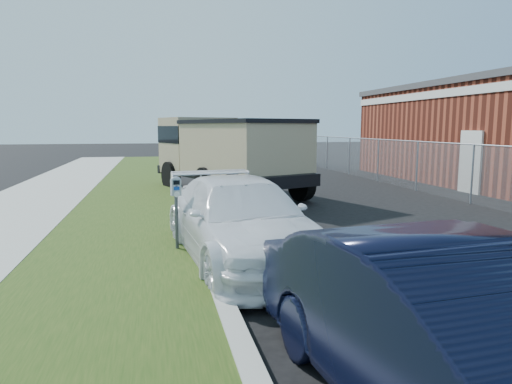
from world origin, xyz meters
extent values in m
plane|color=black|center=(0.00, 0.00, 0.00)|extent=(120.00, 120.00, 0.00)
cube|color=gray|center=(-2.60, 2.00, 0.07)|extent=(0.25, 50.00, 0.15)
cube|color=#213D10|center=(-4.20, 2.00, 0.07)|extent=(3.00, 50.00, 0.13)
plane|color=slate|center=(6.00, 7.00, 0.90)|extent=(0.00, 30.00, 30.00)
cylinder|color=#90959D|center=(6.00, 7.00, 1.80)|extent=(0.04, 30.00, 0.04)
cylinder|color=#90959D|center=(6.00, 4.00, 0.90)|extent=(0.06, 0.06, 1.80)
cylinder|color=#90959D|center=(6.00, 7.00, 0.90)|extent=(0.06, 0.06, 1.80)
cylinder|color=#90959D|center=(6.00, 10.00, 0.90)|extent=(0.06, 0.06, 1.80)
cylinder|color=#90959D|center=(6.00, 13.00, 0.90)|extent=(0.06, 0.06, 1.80)
cylinder|color=#90959D|center=(6.00, 16.00, 0.90)|extent=(0.06, 0.06, 1.80)
cylinder|color=#90959D|center=(6.00, 19.00, 0.90)|extent=(0.06, 0.06, 1.80)
cylinder|color=#90959D|center=(6.00, 22.00, 0.90)|extent=(0.06, 0.06, 1.80)
cube|color=silver|center=(7.48, 8.00, 3.60)|extent=(0.06, 14.00, 0.30)
cube|color=silver|center=(7.45, 6.00, 1.10)|extent=(0.08, 1.10, 2.20)
cylinder|color=#3F4247|center=(-3.05, 0.18, 0.60)|extent=(0.07, 0.07, 0.96)
cube|color=gray|center=(-3.05, 0.18, 1.25)|extent=(0.19, 0.15, 0.29)
ellipsoid|color=gray|center=(-3.05, 0.18, 1.39)|extent=(0.20, 0.15, 0.11)
cube|color=black|center=(-3.04, 0.12, 1.34)|extent=(0.11, 0.03, 0.08)
cube|color=#0D3697|center=(-3.04, 0.12, 1.24)|extent=(0.10, 0.03, 0.07)
cylinder|color=silver|center=(-3.04, 0.12, 1.13)|extent=(0.10, 0.03, 0.11)
cube|color=#3F4247|center=(-3.04, 0.12, 1.27)|extent=(0.04, 0.01, 0.05)
imported|color=white|center=(-1.96, -0.37, 0.71)|extent=(2.54, 5.12, 1.43)
imported|color=black|center=(-1.24, -5.17, 0.73)|extent=(1.99, 4.56, 1.46)
cube|color=black|center=(-0.89, 7.45, 0.76)|extent=(4.58, 7.09, 0.37)
cube|color=#9B8664|center=(-1.76, 9.70, 1.63)|extent=(2.98, 2.65, 2.10)
cube|color=black|center=(-1.76, 9.70, 2.04)|extent=(3.02, 2.68, 0.63)
cube|color=#9B8664|center=(-0.59, 6.67, 1.63)|extent=(3.94, 5.02, 1.68)
cube|color=black|center=(-0.59, 6.67, 2.50)|extent=(4.07, 5.15, 0.13)
cube|color=black|center=(-2.12, 10.63, 0.68)|extent=(2.40, 1.06, 0.31)
cylinder|color=black|center=(-2.85, 9.16, 0.52)|extent=(0.69, 1.10, 1.05)
cylinder|color=black|center=(-0.60, 10.04, 0.52)|extent=(0.69, 1.10, 1.05)
cylinder|color=black|center=(-1.82, 6.53, 0.52)|extent=(0.69, 1.10, 1.05)
cylinder|color=black|center=(0.42, 7.40, 0.52)|extent=(0.69, 1.10, 1.05)
cylinder|color=black|center=(-1.14, 4.77, 0.52)|extent=(0.69, 1.10, 1.05)
cylinder|color=black|center=(1.11, 5.64, 0.52)|extent=(0.69, 1.10, 1.05)
camera|label=1|loc=(-3.40, -8.02, 2.32)|focal=32.00mm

